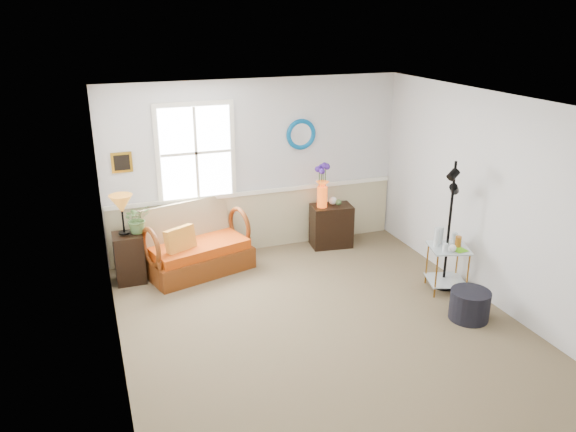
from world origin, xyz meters
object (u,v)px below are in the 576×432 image
object	(u,v)px
lamp_stand	(129,258)
side_table	(447,269)
cabinet	(331,226)
ottoman	(470,305)
loveseat	(197,240)
floor_lamp	(449,227)

from	to	relation	value
lamp_stand	side_table	bearing A→B (deg)	-23.88
lamp_stand	cabinet	size ratio (longest dim) A/B	1.03
lamp_stand	ottoman	xyz separation A→B (m)	(3.71, -2.44, -0.16)
loveseat	ottoman	xyz separation A→B (m)	(2.77, -2.45, -0.29)
loveseat	lamp_stand	bearing A→B (deg)	164.34
floor_lamp	ottoman	xyz separation A→B (m)	(-0.20, -0.80, -0.69)
cabinet	side_table	distance (m)	2.07
loveseat	floor_lamp	bearing A→B (deg)	-45.01
floor_lamp	loveseat	bearing A→B (deg)	138.03
lamp_stand	ottoman	bearing A→B (deg)	-33.39
loveseat	floor_lamp	xyz separation A→B (m)	(2.97, -1.65, 0.40)
loveseat	side_table	world-z (taller)	loveseat
loveseat	cabinet	xyz separation A→B (m)	(2.15, 0.18, -0.14)
floor_lamp	side_table	bearing A→B (deg)	-121.28
loveseat	floor_lamp	size ratio (longest dim) A/B	0.82
cabinet	side_table	xyz separation A→B (m)	(0.80, -1.91, -0.03)
cabinet	ottoman	size ratio (longest dim) A/B	1.40
side_table	floor_lamp	world-z (taller)	floor_lamp
lamp_stand	ottoman	world-z (taller)	lamp_stand
loveseat	ottoman	world-z (taller)	loveseat
loveseat	cabinet	bearing A→B (deg)	-11.13
cabinet	floor_lamp	size ratio (longest dim) A/B	0.38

